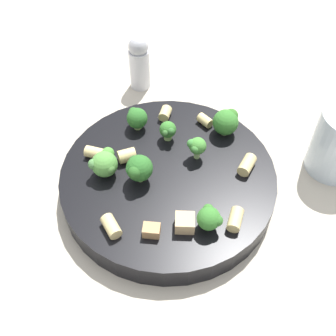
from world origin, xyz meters
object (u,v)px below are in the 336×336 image
at_px(broccoli_floret_6, 228,122).
at_px(rigatoni_5, 127,156).
at_px(pasta_bowl, 168,180).
at_px(rigatoni_3, 111,226).
at_px(rigatoni_0, 247,165).
at_px(broccoli_floret_0, 137,118).
at_px(chicken_chunk_0, 185,223).
at_px(broccoli_floret_5, 197,146).
at_px(chicken_chunk_1, 152,230).
at_px(pepper_shaker, 139,62).
at_px(broccoli_floret_1, 168,130).
at_px(rigatoni_2, 205,120).
at_px(broccoli_floret_3, 210,218).
at_px(rigatoni_4, 235,219).
at_px(rigatoni_6, 165,113).
at_px(broccoli_floret_2, 138,168).
at_px(rigatoni_1, 95,153).
at_px(broccoli_floret_4, 105,164).

height_order(broccoli_floret_6, rigatoni_5, broccoli_floret_6).
bearing_deg(pasta_bowl, rigatoni_3, -80.33).
relative_size(broccoli_floret_6, rigatoni_0, 1.32).
relative_size(broccoli_floret_0, rigatoni_0, 1.14).
bearing_deg(chicken_chunk_0, broccoli_floret_0, 158.03).
distance_m(broccoli_floret_5, broccoli_floret_6, 0.06).
bearing_deg(chicken_chunk_1, pepper_shaker, 142.17).
relative_size(broccoli_floret_5, rigatoni_0, 1.16).
bearing_deg(broccoli_floret_6, broccoli_floret_1, -124.23).
height_order(rigatoni_0, rigatoni_2, rigatoni_0).
distance_m(broccoli_floret_3, pepper_shaker, 0.31).
xyz_separation_m(broccoli_floret_1, rigatoni_0, (0.11, 0.04, -0.01)).
bearing_deg(rigatoni_4, broccoli_floret_0, 174.47).
height_order(rigatoni_4, pepper_shaker, pepper_shaker).
distance_m(rigatoni_0, chicken_chunk_0, 0.12).
bearing_deg(rigatoni_5, broccoli_floret_0, 127.64).
bearing_deg(broccoli_floret_5, chicken_chunk_0, -52.31).
bearing_deg(broccoli_floret_5, pasta_bowl, -97.23).
bearing_deg(rigatoni_0, rigatoni_6, -175.43).
relative_size(rigatoni_3, rigatoni_4, 0.99).
relative_size(rigatoni_2, pepper_shaker, 0.23).
distance_m(broccoli_floret_2, broccoli_floret_3, 0.11).
bearing_deg(rigatoni_5, pepper_shaker, 134.84).
bearing_deg(pasta_bowl, broccoli_floret_1, 137.24).
relative_size(pasta_bowl, rigatoni_2, 13.36).
relative_size(pasta_bowl, rigatoni_5, 12.36).
relative_size(rigatoni_6, chicken_chunk_1, 1.03).
bearing_deg(broccoli_floret_2, broccoli_floret_5, 74.92).
bearing_deg(broccoli_floret_6, pepper_shaker, 178.52).
distance_m(pasta_bowl, rigatoni_1, 0.10).
bearing_deg(broccoli_floret_2, pepper_shaker, 139.46).
xyz_separation_m(broccoli_floret_2, chicken_chunk_0, (0.09, -0.01, -0.02)).
xyz_separation_m(rigatoni_2, rigatoni_6, (-0.05, -0.03, 0.00)).
bearing_deg(broccoli_floret_4, rigatoni_0, 49.59).
xyz_separation_m(pasta_bowl, rigatoni_2, (-0.03, 0.10, 0.02)).
bearing_deg(rigatoni_1, broccoli_floret_5, 46.52).
distance_m(rigatoni_1, chicken_chunk_0, 0.16).
xyz_separation_m(broccoli_floret_4, chicken_chunk_1, (0.11, -0.02, -0.01)).
relative_size(broccoli_floret_3, pepper_shaker, 0.35).
xyz_separation_m(rigatoni_1, chicken_chunk_1, (0.14, -0.02, -0.00)).
relative_size(rigatoni_5, rigatoni_6, 1.12).
xyz_separation_m(broccoli_floret_6, rigatoni_2, (-0.03, -0.01, -0.01)).
distance_m(broccoli_floret_0, broccoli_floret_2, 0.10).
height_order(pasta_bowl, broccoli_floret_5, broccoli_floret_5).
xyz_separation_m(rigatoni_5, chicken_chunk_0, (0.12, -0.02, -0.00)).
bearing_deg(rigatoni_3, rigatoni_4, 50.88).
height_order(rigatoni_4, rigatoni_6, same).
bearing_deg(rigatoni_5, pasta_bowl, 24.81).
xyz_separation_m(broccoli_floret_0, chicken_chunk_0, (0.16, -0.07, -0.01)).
relative_size(rigatoni_4, rigatoni_5, 1.23).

